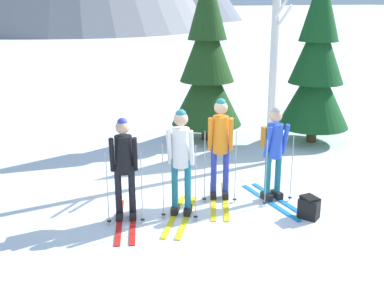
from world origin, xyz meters
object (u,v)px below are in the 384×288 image
(skier_in_blue, at_px, (274,149))
(pine_tree_mid, at_px, (207,63))
(skier_in_orange, at_px, (220,142))
(backpack_on_snow_front, at_px, (309,208))
(birch_tree_tall, at_px, (275,48))
(skier_in_black, at_px, (124,163))
(skier_in_white, at_px, (181,156))
(pine_tree_near, at_px, (317,65))

(skier_in_blue, distance_m, pine_tree_mid, 4.17)
(skier_in_orange, xyz_separation_m, backpack_on_snow_front, (0.95, -1.37, -0.88))
(backpack_on_snow_front, bearing_deg, birch_tree_tall, 69.38)
(skier_in_black, height_order, skier_in_orange, skier_in_orange)
(pine_tree_mid, height_order, backpack_on_snow_front, pine_tree_mid)
(skier_in_white, xyz_separation_m, backpack_on_snow_front, (1.85, -1.04, -0.85))
(skier_in_orange, bearing_deg, pine_tree_near, 29.96)
(pine_tree_near, height_order, pine_tree_mid, pine_tree_mid)
(skier_in_blue, distance_m, birch_tree_tall, 2.58)
(skier_in_black, relative_size, pine_tree_mid, 0.40)
(backpack_on_snow_front, bearing_deg, skier_in_black, 155.36)
(skier_in_white, xyz_separation_m, skier_in_orange, (0.90, 0.33, 0.02))
(skier_in_white, distance_m, birch_tree_tall, 3.58)
(skier_in_black, height_order, skier_in_white, skier_in_white)
(skier_in_white, relative_size, pine_tree_mid, 0.42)
(skier_in_black, bearing_deg, skier_in_orange, 3.24)
(backpack_on_snow_front, bearing_deg, pine_tree_mid, 83.36)
(pine_tree_near, bearing_deg, pine_tree_mid, 150.63)
(skier_in_black, xyz_separation_m, pine_tree_mid, (3.32, 3.63, 0.99))
(skier_in_black, height_order, birch_tree_tall, birch_tree_tall)
(skier_in_black, bearing_deg, skier_in_blue, -7.62)
(skier_in_blue, bearing_deg, pine_tree_mid, 80.17)
(skier_in_black, bearing_deg, skier_in_white, -14.12)
(skier_in_blue, relative_size, pine_tree_near, 0.41)
(skier_in_orange, bearing_deg, skier_in_white, -159.95)
(skier_in_black, xyz_separation_m, skier_in_blue, (2.63, -0.35, -0.01))
(skier_in_orange, bearing_deg, skier_in_blue, -28.81)
(skier_in_blue, height_order, backpack_on_snow_front, skier_in_blue)
(skier_in_white, xyz_separation_m, skier_in_blue, (1.73, -0.13, -0.08))
(pine_tree_near, distance_m, backpack_on_snow_front, 4.93)
(pine_tree_mid, bearing_deg, skier_in_blue, -99.83)
(skier_in_blue, height_order, birch_tree_tall, birch_tree_tall)
(skier_in_black, height_order, pine_tree_near, pine_tree_near)
(skier_in_blue, xyz_separation_m, birch_tree_tall, (1.11, 1.72, 1.56))
(skier_in_white, bearing_deg, skier_in_blue, -4.14)
(skier_in_blue, xyz_separation_m, backpack_on_snow_front, (0.12, -0.91, -0.77))
(backpack_on_snow_front, bearing_deg, skier_in_orange, 124.77)
(skier_in_black, bearing_deg, backpack_on_snow_front, -24.64)
(birch_tree_tall, distance_m, backpack_on_snow_front, 3.66)
(skier_in_white, xyz_separation_m, pine_tree_near, (4.75, 2.55, 0.91))
(pine_tree_near, relative_size, backpack_on_snow_front, 10.68)
(pine_tree_mid, height_order, birch_tree_tall, birch_tree_tall)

